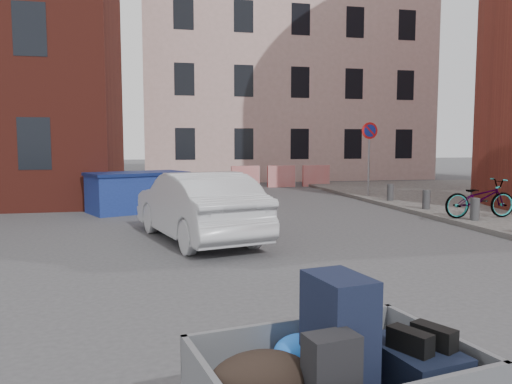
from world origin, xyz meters
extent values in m
plane|color=#38383A|center=(0.00, 0.00, 0.00)|extent=(120.00, 120.00, 0.00)
cube|color=#B9978E|center=(6.00, 22.00, 7.00)|extent=(16.00, 8.00, 14.00)
cylinder|color=gray|center=(6.00, 9.50, 1.42)|extent=(0.07, 0.07, 2.60)
cylinder|color=red|center=(6.00, 9.48, 2.47)|extent=(0.60, 0.03, 0.60)
cylinder|color=navy|center=(6.00, 9.46, 2.47)|extent=(0.44, 0.03, 0.44)
cylinder|color=#3A3A3D|center=(6.00, 3.40, 0.40)|extent=(0.22, 0.22, 0.55)
cylinder|color=#3A3A3D|center=(6.00, 5.60, 0.40)|extent=(0.22, 0.22, 0.55)
cylinder|color=#3A3A3D|center=(6.00, 7.80, 0.40)|extent=(0.22, 0.22, 0.55)
cube|color=red|center=(2.50, 15.00, 0.50)|extent=(1.30, 0.18, 1.00)
cube|color=red|center=(4.20, 15.00, 0.50)|extent=(1.30, 0.18, 1.00)
cube|color=red|center=(5.90, 15.00, 0.50)|extent=(1.30, 0.18, 1.00)
cube|color=slate|center=(0.02, -4.51, 0.64)|extent=(0.24, 1.09, 0.28)
cube|color=slate|center=(-0.84, -4.12, 0.64)|extent=(1.58, 0.33, 0.28)
cube|color=slate|center=(-0.91, -3.76, 0.40)|extent=(0.20, 0.70, 0.06)
cube|color=#151B32|center=(-0.71, -4.59, 0.85)|extent=(0.38, 0.50, 0.70)
cube|color=black|center=(-0.24, -4.65, 0.62)|extent=(0.50, 0.66, 0.25)
ellipsoid|color=black|center=(-1.23, -4.79, 0.68)|extent=(0.66, 0.46, 0.36)
cube|color=black|center=(-0.88, -4.92, 0.74)|extent=(0.31, 0.23, 0.48)
ellipsoid|color=blue|center=(-0.86, -4.31, 0.62)|extent=(0.41, 0.36, 0.24)
cube|color=black|center=(-0.31, -4.72, 0.81)|extent=(0.22, 0.29, 0.13)
cube|color=black|center=(-0.13, -4.69, 0.81)|extent=(0.22, 0.29, 0.13)
cube|color=navy|center=(-2.15, 7.69, 0.54)|extent=(3.01, 2.31, 1.08)
cube|color=navy|center=(-2.15, 7.69, 1.12)|extent=(3.13, 2.43, 0.09)
imported|color=#B9BCC2|center=(-0.84, 2.94, 0.71)|extent=(2.55, 4.54, 1.42)
imported|color=black|center=(6.38, 3.75, 0.62)|extent=(1.92, 0.75, 0.99)
camera|label=1|loc=(-1.80, -7.33, 1.98)|focal=35.00mm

